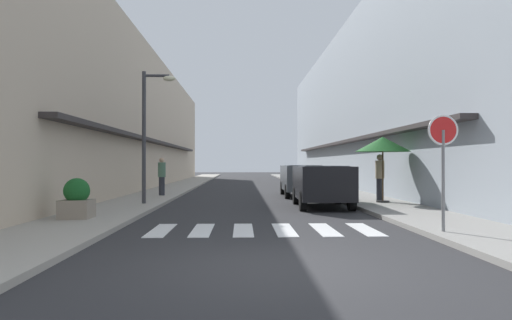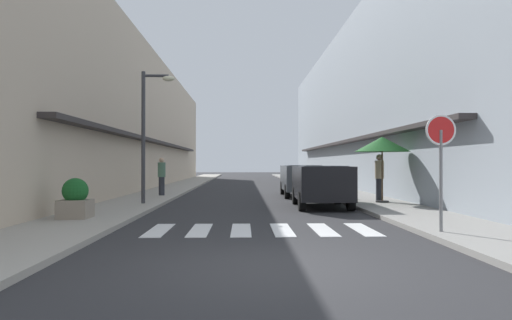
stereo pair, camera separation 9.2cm
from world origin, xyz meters
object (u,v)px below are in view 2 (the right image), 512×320
Objects in this scene: street_lamp at (149,121)px; planter_corner at (75,200)px; round_street_sign at (441,142)px; pedestrian_walking_far at (162,175)px; parked_car_mid at (302,177)px; pedestrian_walking_near at (379,176)px; parked_car_near at (321,181)px; cafe_umbrella at (382,145)px.

street_lamp reaches higher than planter_corner.
street_lamp is at bearing 136.30° from round_street_sign.
pedestrian_walking_far is at bearing 93.85° from street_lamp.
parked_car_mid is 2.52× the size of pedestrian_walking_near.
planter_corner is at bearing 162.76° from round_street_sign.
planter_corner is at bearing -126.70° from parked_car_mid.
pedestrian_walking_near is 9.53m from pedestrian_walking_far.
parked_car_near is 7.98m from pedestrian_walking_far.
round_street_sign is 13.93m from pedestrian_walking_far.
pedestrian_walking_near is at bearing 88.04° from cafe_umbrella.
street_lamp is at bearing -178.61° from cafe_umbrella.
round_street_sign reaches higher than pedestrian_walking_near.
round_street_sign is (1.42, -12.22, 1.08)m from parked_car_mid.
pedestrian_walking_far is at bearing 85.32° from planter_corner.
round_street_sign is at bearing -78.10° from parked_car_near.
street_lamp is 5.27m from planter_corner.
pedestrian_walking_far is (-7.83, 11.48, -0.98)m from round_street_sign.
street_lamp is at bearing 39.64° from pedestrian_walking_far.
round_street_sign is at bearing -97.35° from cafe_umbrella.
parked_car_mid is at bearing 96.61° from round_street_sign.
cafe_umbrella is at bearing 26.59° from planter_corner.
cafe_umbrella is at bearing 16.17° from parked_car_near.
round_street_sign is at bearing -83.39° from parked_car_mid.
cafe_umbrella is 10.76m from planter_corner.
pedestrian_walking_near is at bearing -61.49° from parked_car_mid.
parked_car_near is 2.80m from cafe_umbrella.
round_street_sign is 9.06m from planter_corner.
round_street_sign is at bearing -43.70° from street_lamp.
planter_corner is (-9.51, -4.76, -1.64)m from cafe_umbrella.
cafe_umbrella is at bearing -109.15° from pedestrian_walking_near.
cafe_umbrella is at bearing 1.39° from street_lamp.
parked_car_near is at bearing 29.71° from planter_corner.
pedestrian_walking_far is at bearing 124.30° from round_street_sign.
cafe_umbrella is 9.76m from pedestrian_walking_far.
parked_car_near reaches higher than planter_corner.
cafe_umbrella is at bearing 82.65° from round_street_sign.
parked_car_mid is 5.53m from cafe_umbrella.
parked_car_near and parked_car_mid have the same top height.
pedestrian_walking_near is (8.51, 0.62, -2.00)m from street_lamp.
round_street_sign is 0.52× the size of street_lamp.
pedestrian_walking_far is at bearing 155.18° from cafe_umbrella.
parked_car_mid is 1.82× the size of round_street_sign.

